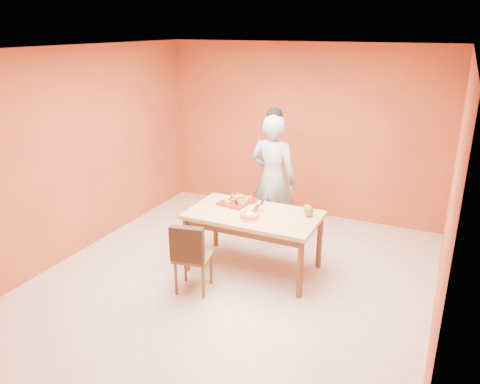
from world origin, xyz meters
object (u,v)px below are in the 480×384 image
at_px(magenta_glass, 307,209).
at_px(checker_tin, 309,212).
at_px(pastry_platter, 235,203).
at_px(sponge_cake, 250,216).
at_px(egg_ornament, 309,211).
at_px(dining_chair, 192,255).
at_px(red_dinner_plate, 247,200).
at_px(person, 273,180).
at_px(dining_table, 254,220).

distance_m(magenta_glass, checker_tin, 0.05).
bearing_deg(checker_tin, pastry_platter, -175.75).
height_order(sponge_cake, magenta_glass, magenta_glass).
relative_size(egg_ornament, checker_tin, 1.61).
bearing_deg(sponge_cake, dining_chair, -127.97).
relative_size(dining_chair, red_dinner_plate, 3.24).
bearing_deg(red_dinner_plate, person, 74.19).
height_order(dining_table, magenta_glass, magenta_glass).
height_order(person, red_dinner_plate, person).
bearing_deg(checker_tin, egg_ornament, -74.58).
bearing_deg(person, egg_ornament, 138.73).
bearing_deg(dining_chair, checker_tin, 32.72).
relative_size(dining_chair, person, 0.48).
height_order(person, magenta_glass, person).
relative_size(person, checker_tin, 20.51).
bearing_deg(dining_table, dining_chair, -119.45).
height_order(dining_table, red_dinner_plate, red_dinner_plate).
distance_m(dining_table, person, 0.92).
xyz_separation_m(dining_table, checker_tin, (0.61, 0.28, 0.11)).
height_order(person, sponge_cake, person).
distance_m(person, magenta_glass, 0.91).
xyz_separation_m(red_dinner_plate, egg_ornament, (0.88, -0.17, 0.06)).
bearing_deg(egg_ornament, dining_table, -144.42).
distance_m(egg_ornament, magenta_glass, 0.11).
bearing_deg(sponge_cake, dining_table, 98.26).
xyz_separation_m(red_dinner_plate, sponge_cake, (0.27, -0.53, 0.03)).
xyz_separation_m(person, magenta_glass, (0.67, -0.60, -0.11)).
xyz_separation_m(pastry_platter, magenta_glass, (0.93, 0.08, 0.04)).
bearing_deg(dining_chair, egg_ornament, 29.36).
distance_m(dining_table, magenta_glass, 0.66).
xyz_separation_m(dining_chair, red_dinner_plate, (0.19, 1.11, 0.31)).
relative_size(red_dinner_plate, checker_tin, 3.01).
distance_m(person, checker_tin, 0.94).
distance_m(pastry_platter, red_dinner_plate, 0.18).
xyz_separation_m(dining_chair, egg_ornament, (1.07, 0.94, 0.38)).
distance_m(red_dinner_plate, sponge_cake, 0.59).
height_order(dining_table, checker_tin, checker_tin).
distance_m(red_dinner_plate, magenta_glass, 0.83).
height_order(pastry_platter, magenta_glass, magenta_glass).
height_order(dining_table, pastry_platter, pastry_platter).
xyz_separation_m(pastry_platter, red_dinner_plate, (0.11, 0.15, -0.00)).
xyz_separation_m(person, egg_ornament, (0.73, -0.70, -0.09)).
bearing_deg(egg_ornament, dining_chair, -118.94).
distance_m(person, red_dinner_plate, 0.57).
height_order(dining_chair, checker_tin, dining_chair).
height_order(pastry_platter, checker_tin, checker_tin).
bearing_deg(pastry_platter, checker_tin, 4.25).
xyz_separation_m(dining_chair, person, (0.34, 1.64, 0.46)).
height_order(red_dinner_plate, checker_tin, checker_tin).
xyz_separation_m(dining_chair, checker_tin, (1.04, 1.04, 0.32)).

